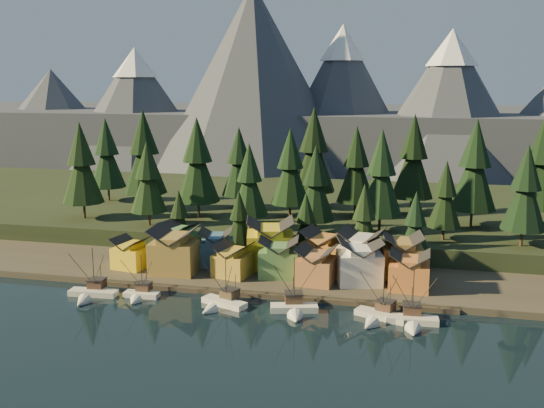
% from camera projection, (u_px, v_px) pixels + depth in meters
% --- Properties ---
extents(ground, '(500.00, 500.00, 0.00)m').
position_uv_depth(ground, '(242.00, 325.00, 113.04)').
color(ground, black).
rests_on(ground, ground).
extents(shore_strip, '(400.00, 50.00, 1.50)m').
position_uv_depth(shore_strip, '(286.00, 261.00, 151.10)').
color(shore_strip, '#373428').
rests_on(shore_strip, ground).
extents(hillside, '(420.00, 100.00, 6.00)m').
position_uv_depth(hillside, '(317.00, 212.00, 198.41)').
color(hillside, black).
rests_on(hillside, ground).
extents(dock, '(80.00, 4.00, 1.00)m').
position_uv_depth(dock, '(263.00, 293.00, 128.70)').
color(dock, '#484034').
rests_on(dock, ground).
extents(mountain_ridge, '(560.00, 190.00, 90.00)m').
position_uv_depth(mountain_ridge, '(346.00, 119.00, 312.84)').
color(mountain_ridge, '#494F5E').
rests_on(mountain_ridge, ground).
extents(boat_0, '(10.74, 11.58, 11.54)m').
position_uv_depth(boat_0, '(90.00, 288.00, 127.47)').
color(boat_0, beige).
rests_on(boat_0, ground).
extents(boat_1, '(7.69, 8.34, 10.15)m').
position_uv_depth(boat_1, '(140.00, 289.00, 126.95)').
color(boat_1, white).
rests_on(boat_1, ground).
extents(boat_2, '(10.42, 10.84, 11.20)m').
position_uv_depth(boat_2, '(221.00, 297.00, 122.04)').
color(boat_2, silver).
rests_on(boat_2, ground).
extents(boat_4, '(10.09, 10.70, 12.13)m').
position_uv_depth(boat_4, '(294.00, 301.00, 118.77)').
color(boat_4, silver).
rests_on(boat_4, ground).
extents(boat_5, '(10.87, 11.25, 11.23)m').
position_uv_depth(boat_5, '(379.00, 310.00, 115.19)').
color(boat_5, beige).
rests_on(boat_5, ground).
extents(boat_6, '(10.09, 10.92, 11.71)m').
position_uv_depth(boat_6, '(413.00, 314.00, 112.84)').
color(boat_6, beige).
rests_on(boat_6, ground).
extents(house_front_0, '(8.40, 8.07, 7.33)m').
position_uv_depth(house_front_0, '(131.00, 252.00, 142.46)').
color(house_front_0, yellow).
rests_on(house_front_0, shore_strip).
extents(house_front_1, '(10.74, 10.36, 10.56)m').
position_uv_depth(house_front_1, '(175.00, 249.00, 138.89)').
color(house_front_1, olive).
rests_on(house_front_1, shore_strip).
extents(house_front_2, '(9.04, 9.09, 7.44)m').
position_uv_depth(house_front_2, '(233.00, 259.00, 136.69)').
color(house_front_2, '#B6912E').
rests_on(house_front_2, shore_strip).
extents(house_front_3, '(9.92, 9.57, 8.95)m').
position_uv_depth(house_front_3, '(279.00, 256.00, 136.40)').
color(house_front_3, '#508146').
rests_on(house_front_3, shore_strip).
extents(house_front_4, '(8.62, 9.18, 8.00)m').
position_uv_depth(house_front_4, '(316.00, 264.00, 131.72)').
color(house_front_4, '#AA6C3C').
rests_on(house_front_4, shore_strip).
extents(house_front_5, '(11.20, 10.60, 9.81)m').
position_uv_depth(house_front_5, '(359.00, 260.00, 131.26)').
color(house_front_5, white).
rests_on(house_front_5, shore_strip).
extents(house_front_6, '(8.50, 8.06, 8.26)m').
position_uv_depth(house_front_6, '(409.00, 269.00, 127.64)').
color(house_front_6, '#C67033').
rests_on(house_front_6, shore_strip).
extents(house_back_0, '(10.08, 9.84, 9.10)m').
position_uv_depth(house_back_0, '(179.00, 240.00, 150.14)').
color(house_back_0, '#498146').
rests_on(house_back_0, shore_strip).
extents(house_back_1, '(9.25, 9.32, 8.68)m').
position_uv_depth(house_back_1, '(216.00, 246.00, 144.88)').
color(house_back_1, '#386084').
rests_on(house_back_1, shore_strip).
extents(house_back_2, '(12.93, 12.28, 11.52)m').
position_uv_depth(house_back_2, '(270.00, 242.00, 143.16)').
color(house_back_2, gold).
rests_on(house_back_2, shore_strip).
extents(house_back_3, '(11.01, 10.25, 9.49)m').
position_uv_depth(house_back_3, '(323.00, 248.00, 141.32)').
color(house_back_3, '#B8752F').
rests_on(house_back_3, shore_strip).
extents(house_back_4, '(10.92, 10.62, 10.24)m').
position_uv_depth(house_back_4, '(361.00, 250.00, 138.41)').
color(house_back_4, beige).
rests_on(house_back_4, shore_strip).
extents(house_back_5, '(9.86, 9.95, 9.89)m').
position_uv_depth(house_back_5, '(402.00, 254.00, 135.79)').
color(house_back_5, olive).
rests_on(house_back_5, shore_strip).
extents(tree_hill_0, '(11.93, 11.93, 27.80)m').
position_uv_depth(tree_hill_0, '(82.00, 166.00, 172.22)').
color(tree_hill_0, '#332319').
rests_on(tree_hill_0, hillside).
extents(tree_hill_1, '(13.17, 13.17, 30.67)m').
position_uv_depth(tree_hill_1, '(144.00, 155.00, 184.54)').
color(tree_hill_1, '#332319').
rests_on(tree_hill_1, hillside).
extents(tree_hill_2, '(9.99, 9.99, 23.27)m').
position_uv_depth(tree_hill_2, '(148.00, 179.00, 164.03)').
color(tree_hill_2, '#332319').
rests_on(tree_hill_2, hillside).
extents(tree_hill_3, '(12.51, 12.51, 29.14)m').
position_uv_depth(tree_hill_3, '(198.00, 163.00, 172.65)').
color(tree_hill_3, '#332319').
rests_on(tree_hill_3, hillside).
extents(tree_hill_4, '(10.94, 10.94, 25.48)m').
position_uv_depth(tree_hill_4, '(239.00, 164.00, 185.61)').
color(tree_hill_4, '#332319').
rests_on(tree_hill_4, hillside).
extents(tree_hill_5, '(9.92, 9.92, 23.12)m').
position_uv_depth(tree_hill_5, '(249.00, 182.00, 159.77)').
color(tree_hill_5, '#332319').
rests_on(tree_hill_5, hillside).
extents(tree_hill_6, '(11.23, 11.23, 26.16)m').
position_uv_depth(tree_hill_6, '(290.00, 169.00, 172.01)').
color(tree_hill_6, '#332319').
rests_on(tree_hill_6, hillside).
extents(tree_hill_7, '(10.02, 10.02, 23.34)m').
position_uv_depth(tree_hill_7, '(316.00, 186.00, 153.87)').
color(tree_hill_7, '#332319').
rests_on(tree_hill_7, hillside).
extents(tree_hill_8, '(11.36, 11.36, 26.47)m').
position_uv_depth(tree_hill_8, '(356.00, 167.00, 174.68)').
color(tree_hill_8, '#332319').
rests_on(tree_hill_8, hillside).
extents(tree_hill_9, '(11.61, 11.61, 27.06)m').
position_uv_depth(tree_hill_9, '(381.00, 176.00, 156.62)').
color(tree_hill_9, '#332319').
rests_on(tree_hill_9, hillside).
extents(tree_hill_10, '(12.74, 12.74, 29.69)m').
position_uv_depth(tree_hill_10, '(413.00, 160.00, 178.44)').
color(tree_hill_10, '#332319').
rests_on(tree_hill_10, hillside).
extents(tree_hill_11, '(8.56, 8.56, 19.93)m').
position_uv_depth(tree_hill_11, '(445.00, 197.00, 149.08)').
color(tree_hill_11, '#332319').
rests_on(tree_hill_11, hillside).
extents(tree_hill_12, '(12.64, 12.64, 29.43)m').
position_uv_depth(tree_hill_12, '(475.00, 168.00, 161.57)').
color(tree_hill_12, '#332319').
rests_on(tree_hill_12, hillside).
extents(tree_hill_13, '(10.54, 10.54, 24.54)m').
position_uv_depth(tree_hill_13, '(525.00, 191.00, 142.69)').
color(tree_hill_13, '#332319').
rests_on(tree_hill_13, hillside).
extents(tree_hill_14, '(13.13, 13.13, 30.59)m').
position_uv_depth(tree_hill_14, '(542.00, 165.00, 163.20)').
color(tree_hill_14, '#332319').
rests_on(tree_hill_14, hillside).
extents(tree_hill_15, '(13.49, 13.49, 31.43)m').
position_uv_depth(tree_hill_15, '(314.00, 153.00, 186.79)').
color(tree_hill_15, '#332319').
rests_on(tree_hill_15, hillside).
extents(tree_hill_16, '(11.78, 11.78, 27.44)m').
position_uv_depth(tree_hill_16, '(107.00, 156.00, 198.42)').
color(tree_hill_16, '#332319').
rests_on(tree_hill_16, hillside).
extents(tree_shore_0, '(6.96, 6.96, 16.21)m').
position_uv_depth(tree_shore_0, '(179.00, 218.00, 155.39)').
color(tree_shore_0, '#332319').
rests_on(tree_shore_0, shore_strip).
extents(tree_shore_1, '(7.19, 7.19, 16.74)m').
position_uv_depth(tree_shore_1, '(239.00, 220.00, 151.80)').
color(tree_shore_1, '#332319').
rests_on(tree_shore_1, shore_strip).
extents(tree_shore_2, '(7.21, 7.21, 16.80)m').
position_uv_depth(tree_shore_2, '(306.00, 223.00, 148.04)').
color(tree_shore_2, '#332319').
rests_on(tree_shore_2, shore_strip).
extents(tree_shore_3, '(8.43, 8.43, 19.63)m').
position_uv_depth(tree_shore_3, '(364.00, 220.00, 144.64)').
color(tree_shore_3, '#332319').
rests_on(tree_shore_3, shore_strip).
extents(tree_shore_4, '(7.88, 7.88, 18.36)m').
position_uv_depth(tree_shore_4, '(415.00, 226.00, 142.13)').
color(tree_shore_4, '#332319').
rests_on(tree_shore_4, shore_strip).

